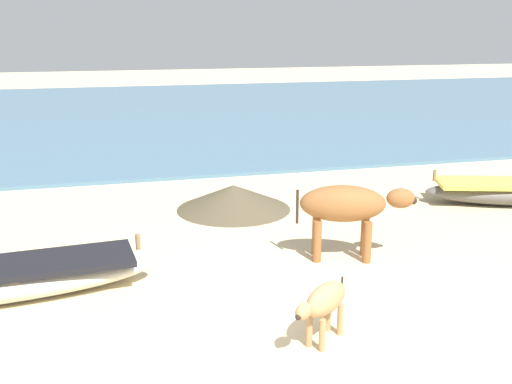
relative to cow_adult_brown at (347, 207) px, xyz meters
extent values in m
plane|color=beige|center=(-1.08, -2.13, -0.75)|extent=(80.00, 80.00, 0.00)
cube|color=slate|center=(-1.08, 14.92, -0.71)|extent=(60.00, 20.00, 0.08)
cube|color=olive|center=(3.91, 1.71, -0.43)|extent=(0.33, 0.72, 0.04)
cylinder|color=olive|center=(2.60, 2.12, -0.24)|extent=(0.06, 0.06, 0.20)
cube|color=olive|center=(-4.25, -0.15, -0.43)|extent=(0.18, 0.73, 0.04)
cylinder|color=olive|center=(-2.80, -0.02, -0.24)|extent=(0.06, 0.06, 0.20)
ellipsoid|color=brown|center=(-0.06, 0.02, 0.04)|extent=(1.25, 0.78, 0.51)
ellipsoid|color=brown|center=(0.68, -0.21, 0.13)|extent=(0.43, 0.33, 0.27)
sphere|color=#2D2119|center=(0.84, -0.26, 0.09)|extent=(0.13, 0.13, 0.11)
cylinder|color=brown|center=(0.30, 0.04, -0.46)|extent=(0.12, 0.12, 0.58)
cylinder|color=brown|center=(0.23, -0.20, -0.46)|extent=(0.12, 0.12, 0.58)
cylinder|color=brown|center=(-0.34, 0.24, -0.46)|extent=(0.12, 0.12, 0.58)
cylinder|color=brown|center=(-0.42, -0.01, -0.46)|extent=(0.12, 0.12, 0.58)
cylinder|color=#2D2119|center=(-0.64, 0.20, -0.01)|extent=(0.04, 0.04, 0.47)
ellipsoid|color=tan|center=(-1.06, -2.02, -0.29)|extent=(0.69, 0.65, 0.30)
ellipsoid|color=tan|center=(-1.40, -2.32, -0.24)|extent=(0.26, 0.25, 0.16)
sphere|color=#2D2119|center=(-1.48, -2.38, -0.26)|extent=(0.09, 0.09, 0.06)
cylinder|color=tan|center=(-1.16, -2.20, -0.58)|extent=(0.07, 0.07, 0.34)
cylinder|color=tan|center=(-1.26, -2.09, -0.58)|extent=(0.07, 0.07, 0.34)
cylinder|color=tan|center=(-0.87, -1.95, -0.58)|extent=(0.07, 0.07, 0.34)
cylinder|color=tan|center=(-0.96, -1.83, -0.58)|extent=(0.07, 0.07, 0.34)
cylinder|color=#2D2119|center=(-0.80, -1.78, -0.32)|extent=(0.02, 0.02, 0.28)
cone|color=brown|center=(-1.00, 2.64, -0.54)|extent=(2.34, 2.34, 0.44)
camera|label=1|loc=(-3.11, -7.13, 2.35)|focal=41.71mm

